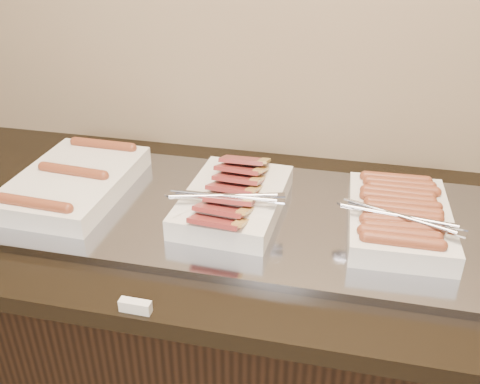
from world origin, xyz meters
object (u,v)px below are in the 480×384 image
dish_right (399,216)px  counter (231,351)px  dish_left (74,181)px  warming_tray (237,213)px  dish_center (233,198)px

dish_right → counter: bearing=177.3°
dish_right → dish_left: bearing=177.6°
warming_tray → dish_left: size_ratio=3.09×
warming_tray → dish_left: bearing=180.0°
warming_tray → dish_right: 0.37m
counter → dish_right: size_ratio=6.17×
counter → dish_right: bearing=-0.6°
counter → dish_left: dish_left is taller
dish_center → dish_right: bearing=2.9°
counter → dish_right: 0.63m
warming_tray → dish_right: bearing=-0.7°
dish_center → dish_right: 0.38m
dish_left → dish_right: dish_right is taller
warming_tray → counter: bearing=180.0°
warming_tray → dish_right: dish_right is taller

